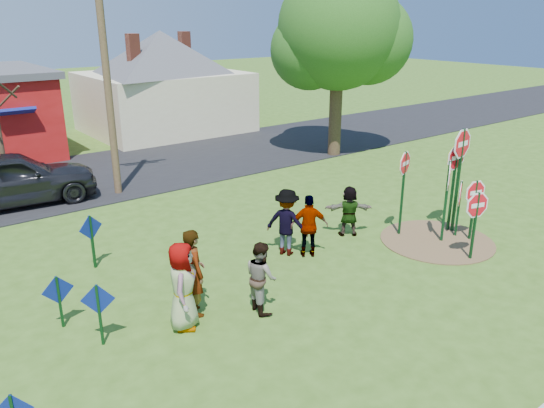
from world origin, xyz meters
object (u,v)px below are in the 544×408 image
(stop_sign_a, at_px, (476,211))
(utility_pole, at_px, (106,71))
(person_b, at_px, (194,272))
(suv, at_px, (12,179))
(leafy_tree, at_px, (341,35))
(stop_sign_b, at_px, (404,172))
(person_a, at_px, (183,286))
(stop_sign_d, at_px, (455,166))
(stop_sign_c, at_px, (461,157))

(stop_sign_a, distance_m, utility_pole, 12.59)
(person_b, height_order, suv, person_b)
(person_b, bearing_deg, utility_pole, -1.48)
(person_b, xyz_separation_m, leafy_tree, (12.23, 8.32, 4.36))
(stop_sign_b, distance_m, person_a, 7.52)
(stop_sign_a, xyz_separation_m, stop_sign_d, (1.26, 1.59, 0.65))
(person_b, relative_size, utility_pole, 0.24)
(stop_sign_d, xyz_separation_m, utility_pole, (-6.53, 9.45, 2.33))
(person_a, xyz_separation_m, leafy_tree, (12.69, 8.65, 4.40))
(person_a, xyz_separation_m, suv, (-0.96, 10.17, 0.02))
(suv, xyz_separation_m, utility_pole, (3.30, -0.87, 3.39))
(stop_sign_a, distance_m, stop_sign_d, 2.13)
(suv, bearing_deg, stop_sign_c, -131.09)
(stop_sign_b, bearing_deg, stop_sign_a, -101.66)
(stop_sign_d, xyz_separation_m, person_b, (-8.42, 0.49, -1.04))
(utility_pole, xyz_separation_m, leafy_tree, (10.35, -0.64, 0.99))
(stop_sign_a, bearing_deg, utility_pole, 130.94)
(stop_sign_b, xyz_separation_m, person_a, (-7.43, -0.52, -0.99))
(person_b, distance_m, suv, 9.94)
(stop_sign_d, bearing_deg, stop_sign_a, -125.76)
(stop_sign_c, xyz_separation_m, stop_sign_d, (-0.04, 0.12, -0.30))
(stop_sign_a, xyz_separation_m, person_b, (-7.15, 2.08, -0.39))
(suv, bearing_deg, person_a, -169.09)
(stop_sign_d, height_order, person_a, stop_sign_d)
(person_a, distance_m, utility_pole, 10.17)
(stop_sign_b, relative_size, stop_sign_d, 0.95)
(stop_sign_b, distance_m, person_b, 7.04)
(stop_sign_d, distance_m, person_b, 8.49)
(suv, bearing_deg, person_b, -166.27)
(stop_sign_c, relative_size, suv, 0.61)
(stop_sign_a, relative_size, leafy_tree, 0.24)
(stop_sign_b, relative_size, leafy_tree, 0.32)
(suv, bearing_deg, stop_sign_d, -130.87)
(stop_sign_b, relative_size, suv, 0.49)
(stop_sign_b, xyz_separation_m, suv, (-8.39, 9.65, -0.97))
(stop_sign_b, relative_size, person_b, 1.36)
(stop_sign_b, distance_m, stop_sign_d, 1.59)
(person_a, height_order, utility_pole, utility_pole)
(person_b, relative_size, leafy_tree, 0.24)
(stop_sign_d, height_order, person_b, stop_sign_d)
(stop_sign_d, relative_size, person_b, 1.42)
(person_a, relative_size, person_b, 0.97)
(stop_sign_b, distance_m, utility_pole, 10.43)
(stop_sign_d, height_order, utility_pole, utility_pole)
(stop_sign_a, bearing_deg, stop_sign_d, 66.93)
(stop_sign_b, bearing_deg, person_b, 165.28)
(stop_sign_b, height_order, person_a, stop_sign_b)
(stop_sign_c, height_order, utility_pole, utility_pole)
(person_b, xyz_separation_m, utility_pole, (1.88, 8.96, 3.37))
(stop_sign_d, height_order, suv, stop_sign_d)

